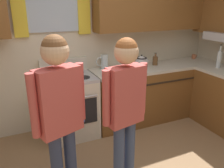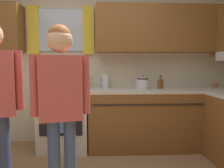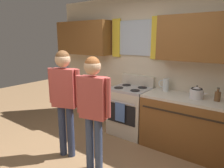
# 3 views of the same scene
# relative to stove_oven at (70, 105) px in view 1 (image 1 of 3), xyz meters

# --- Properties ---
(back_wall_unit) EXTENTS (4.60, 0.42, 2.60)m
(back_wall_unit) POSITION_rel_stove_oven_xyz_m (0.34, 0.27, 1.04)
(back_wall_unit) COLOR beige
(back_wall_unit) RESTS_ON ground
(kitchen_counter_run) EXTENTS (2.22, 1.93, 0.90)m
(kitchen_counter_run) POSITION_rel_stove_oven_xyz_m (1.78, -0.36, -0.02)
(kitchen_counter_run) COLOR brown
(kitchen_counter_run) RESTS_ON ground
(stove_oven) EXTENTS (0.70, 0.67, 1.10)m
(stove_oven) POSITION_rel_stove_oven_xyz_m (0.00, 0.00, 0.00)
(stove_oven) COLOR beige
(stove_oven) RESTS_ON ground
(bottle_tall_clear) EXTENTS (0.07, 0.07, 0.37)m
(bottle_tall_clear) POSITION_rel_stove_oven_xyz_m (2.27, -0.50, 0.57)
(bottle_tall_clear) COLOR silver
(bottle_tall_clear) RESTS_ON kitchen_counter_run
(bottle_squat_brown) EXTENTS (0.08, 0.08, 0.21)m
(bottle_squat_brown) POSITION_rel_stove_oven_xyz_m (1.46, 0.05, 0.51)
(bottle_squat_brown) COLOR brown
(bottle_squat_brown) RESTS_ON kitchen_counter_run
(cup_terracotta) EXTENTS (0.11, 0.07, 0.08)m
(cup_terracotta) POSITION_rel_stove_oven_xyz_m (2.38, 0.16, 0.47)
(cup_terracotta) COLOR #B76642
(cup_terracotta) RESTS_ON kitchen_counter_run
(stovetop_kettle) EXTENTS (0.27, 0.20, 0.21)m
(stovetop_kettle) POSITION_rel_stove_oven_xyz_m (1.17, 0.01, 0.53)
(stovetop_kettle) COLOR silver
(stovetop_kettle) RESTS_ON kitchen_counter_run
(water_pitcher) EXTENTS (0.19, 0.11, 0.22)m
(water_pitcher) POSITION_rel_stove_oven_xyz_m (0.60, 0.17, 0.54)
(water_pitcher) COLOR silver
(water_pitcher) RESTS_ON kitchen_counter_run
(adult_left) EXTENTS (0.48, 0.27, 1.64)m
(adult_left) POSITION_rel_stove_oven_xyz_m (-0.38, -1.26, 0.57)
(adult_left) COLOR #2D3856
(adult_left) RESTS_ON ground
(adult_in_plaid) EXTENTS (0.49, 0.22, 1.59)m
(adult_in_plaid) POSITION_rel_stove_oven_xyz_m (0.22, -1.30, 0.53)
(adult_in_plaid) COLOR #38476B
(adult_in_plaid) RESTS_ON ground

